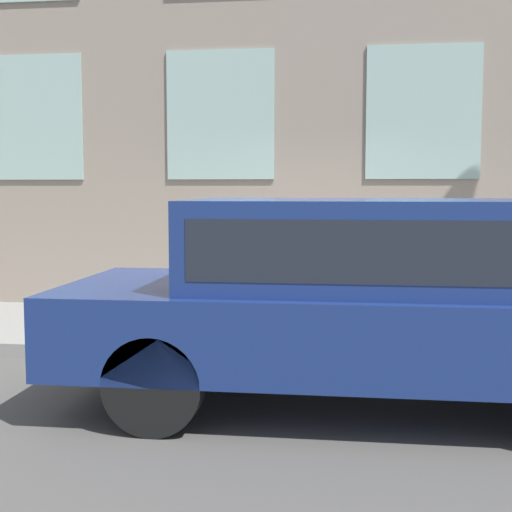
% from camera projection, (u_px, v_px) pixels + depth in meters
% --- Properties ---
extents(ground_plane, '(80.00, 80.00, 0.00)m').
position_uv_depth(ground_plane, '(306.00, 367.00, 6.91)').
color(ground_plane, '#514F4C').
extents(sidewalk, '(2.56, 60.00, 0.14)m').
position_uv_depth(sidewalk, '(313.00, 334.00, 8.17)').
color(sidewalk, gray).
rests_on(sidewalk, ground_plane).
extents(fire_hydrant, '(0.29, 0.42, 0.69)m').
position_uv_depth(fire_hydrant, '(286.00, 306.00, 7.50)').
color(fire_hydrant, gold).
rests_on(fire_hydrant, sidewalk).
extents(person, '(0.34, 0.22, 1.39)m').
position_uv_depth(person, '(228.00, 255.00, 8.02)').
color(person, '#232328').
rests_on(person, sidewalk).
extents(parked_truck_navy_near, '(1.95, 4.70, 1.64)m').
position_uv_depth(parked_truck_navy_near, '(370.00, 288.00, 5.59)').
color(parked_truck_navy_near, black).
rests_on(parked_truck_navy_near, ground_plane).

